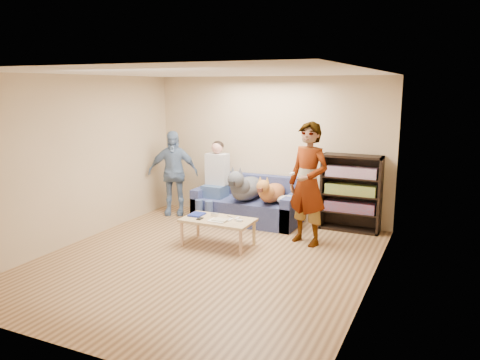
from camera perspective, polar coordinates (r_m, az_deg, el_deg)
The scene contains 27 objects.
ground at distance 6.72m, azimuth -4.35°, elevation -9.83°, with size 5.00×5.00×0.00m, color brown.
ceiling at distance 6.27m, azimuth -4.72°, elevation 12.92°, with size 5.00×5.00×0.00m, color white.
wall_back at distance 8.61m, azimuth 3.64°, elevation 3.85°, with size 4.50×4.50×0.00m, color tan.
wall_front at distance 4.41m, azimuth -20.61°, elevation -4.21°, with size 4.50×4.50×0.00m, color tan.
wall_left at distance 7.71m, azimuth -19.30°, elevation 2.33°, with size 5.00×5.00×0.00m, color tan.
wall_right at distance 5.64m, azimuth 15.87°, elevation -0.61°, with size 5.00×5.00×0.00m, color tan.
blanket at distance 8.07m, azimuth 6.00°, elevation -2.46°, with size 0.44×0.38×0.15m, color #BAB9BE.
person_standing_right at distance 7.25m, azimuth 8.31°, elevation -0.48°, with size 0.69×0.46×1.90m, color gray.
person_standing_left at distance 8.97m, azimuth -8.17°, elevation 0.86°, with size 0.94×0.39×1.61m, color #7792BE.
held_controller at distance 7.09m, azimuth 6.34°, elevation 0.76°, with size 0.04×0.13×0.03m, color white.
notebook_blue at distance 7.45m, azimuth -5.28°, elevation -4.20°, with size 0.20×0.26×0.03m, color navy.
papers at distance 7.11m, azimuth -2.73°, elevation -4.96°, with size 0.26×0.20×0.01m, color white.
magazine at distance 7.11m, azimuth -2.44°, elevation -4.85°, with size 0.22×0.17×0.01m, color #BAB395.
camera_silver at distance 7.37m, azimuth -3.11°, elevation -4.23°, with size 0.11×0.06×0.05m, color silver.
controller_a at distance 7.18m, azimuth -0.36°, elevation -4.72°, with size 0.04×0.13×0.03m, color white.
controller_b at distance 7.08m, azimuth -0.04°, elevation -4.96°, with size 0.09×0.06×0.03m, color silver.
headphone_cup_a at distance 7.11m, azimuth -1.35°, elevation -4.92°, with size 0.07×0.07×0.02m, color white.
headphone_cup_b at distance 7.18m, azimuth -1.07°, elevation -4.76°, with size 0.07×0.07×0.02m, color white.
pen_orange at distance 7.09m, azimuth -3.45°, elevation -5.04°, with size 0.01×0.01×0.14m, color #E2571F.
pen_black at distance 7.32m, azimuth -1.23°, elevation -4.50°, with size 0.01×0.01×0.14m, color black.
wallet at distance 7.23m, azimuth -4.92°, elevation -4.71°, with size 0.07×0.12×0.01m, color black.
sofa at distance 8.53m, azimuth 1.00°, elevation -3.18°, with size 1.90×0.85×0.82m.
person_seated at distance 8.57m, azimuth -3.08°, elevation 0.25°, with size 0.40×0.73×1.47m.
dog_gray at distance 8.28m, azimuth 0.66°, elevation -0.89°, with size 0.46×1.28×0.67m.
dog_tan at distance 8.15m, azimuth 3.78°, elevation -1.49°, with size 0.37×1.15×0.54m.
coffee_table at distance 7.23m, azimuth -2.71°, elevation -5.12°, with size 1.10×0.60×0.42m.
bookshelf at distance 8.13m, azimuth 13.38°, elevation -1.34°, with size 1.00×0.34×1.30m.
Camera 1 is at (3.07, -5.46, 2.44)m, focal length 35.00 mm.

